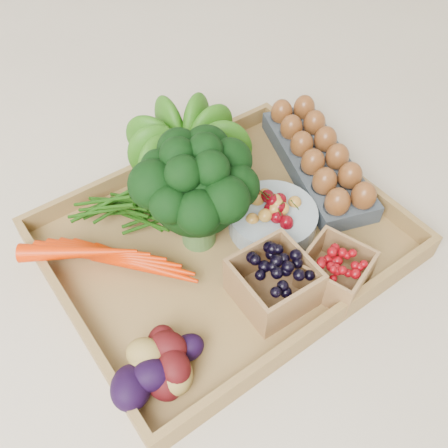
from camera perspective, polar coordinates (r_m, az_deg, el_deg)
ground at (r=0.86m, az=0.00°, el=-2.61°), size 4.00×4.00×0.00m
tray at (r=0.85m, az=0.00°, el=-2.30°), size 0.55×0.45×0.01m
carrots at (r=0.81m, az=-11.73°, el=-3.85°), size 0.20×0.14×0.05m
lettuce at (r=0.91m, az=-4.37°, el=9.16°), size 0.15×0.15×0.15m
broccoli at (r=0.79m, az=-3.07°, el=1.61°), size 0.19×0.19×0.15m
cherry_bowl at (r=0.86m, az=5.56°, el=0.56°), size 0.15×0.15×0.04m
egg_carton at (r=0.97m, az=10.56°, el=6.82°), size 0.20×0.33×0.04m
potatoes at (r=0.69m, az=-7.36°, el=-15.15°), size 0.14×0.14×0.08m
punnet_blackberry at (r=0.76m, az=5.66°, el=-6.62°), size 0.11×0.11×0.08m
punnet_raspberry at (r=0.79m, az=12.60°, el=-5.15°), size 0.12×0.12×0.06m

